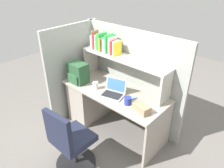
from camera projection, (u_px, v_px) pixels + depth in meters
ground_plane at (114, 129)px, 3.45m from camera, size 8.00×8.00×0.00m
desk at (96, 99)px, 3.48m from camera, size 1.60×0.70×0.73m
cubicle_partition_rear at (131, 78)px, 3.31m from camera, size 1.84×0.05×1.55m
cubicle_partition_left at (74, 71)px, 3.53m from camera, size 0.05×1.06×1.55m
overhead_hutch at (124, 64)px, 3.05m from camera, size 1.44×0.28×0.45m
reference_books_on_shelf at (105, 44)px, 3.16m from camera, size 0.51×0.19×0.28m
laptop at (114, 91)px, 2.96m from camera, size 0.36×0.32×0.22m
backpack at (78, 73)px, 3.24m from camera, size 0.30×0.23×0.31m
computer_mouse at (132, 98)px, 2.87m from camera, size 0.10×0.12×0.03m
paper_cup at (95, 85)px, 3.09m from camera, size 0.08×0.08×0.11m
tissue_box at (142, 108)px, 2.61m from camera, size 0.24×0.17×0.10m
snack_canister at (128, 101)px, 2.75m from camera, size 0.10×0.10×0.10m
office_chair at (70, 144)px, 2.61m from camera, size 0.52×0.52×0.93m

